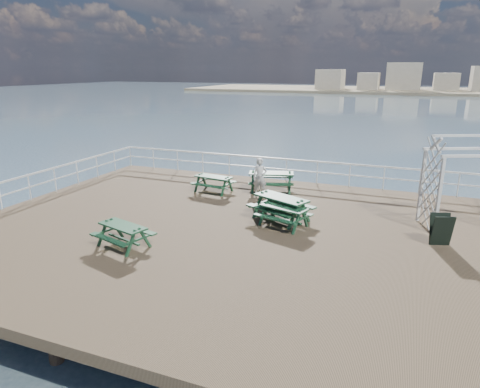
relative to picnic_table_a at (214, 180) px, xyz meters
name	(u,v)px	position (x,y,z in m)	size (l,w,h in m)	color
ground	(231,233)	(2.43, -3.89, -0.65)	(18.00, 14.00, 0.30)	brown
sea_backdrop	(440,88)	(14.97, 130.18, -1.01)	(300.00, 300.00, 9.20)	#415B6E
railing	(255,185)	(2.36, -1.32, 0.37)	(17.77, 13.76, 1.10)	white
picnic_table_a	(214,180)	(0.00, 0.00, 0.00)	(1.77, 1.50, 0.79)	#163E24
picnic_table_b	(281,203)	(3.74, -2.37, 0.11)	(2.43, 2.23, 0.95)	#163E24
picnic_table_c	(271,178)	(2.28, 1.07, 0.09)	(2.28, 2.03, 0.93)	#163E24
picnic_table_d	(123,231)	(0.00, -6.41, -0.01)	(1.88, 1.67, 0.77)	#163E24
picnic_table_e	(284,212)	(4.00, -2.96, 0.00)	(1.92, 1.71, 0.79)	#163E24
trellis_arbor	(465,187)	(9.59, -0.82, 0.89)	(2.86, 2.24, 3.15)	white
sandwich_board	(441,230)	(8.89, -2.79, -0.02)	(0.72, 0.62, 0.99)	black
person	(260,177)	(2.08, 0.12, 0.30)	(0.59, 0.39, 1.62)	silver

